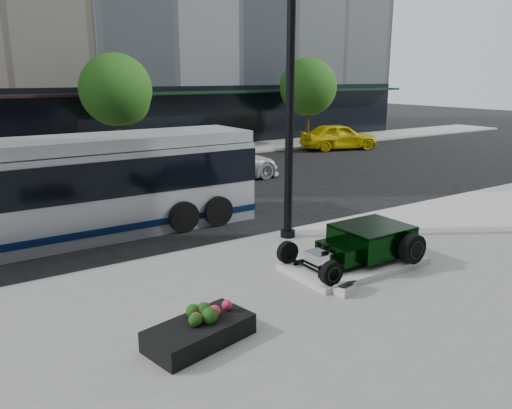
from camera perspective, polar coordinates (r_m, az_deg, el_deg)
ground at (r=16.25m, az=-3.89°, el=-2.10°), size 120.00×120.00×0.00m
sidewalk_far at (r=28.99m, az=-17.70°, el=4.74°), size 70.00×4.00×0.12m
street_trees at (r=28.08m, az=-15.46°, el=12.23°), size 29.80×3.80×5.70m
display_plinth at (r=12.46m, az=11.15°, el=-6.65°), size 3.40×1.80×0.15m
hot_rod at (r=12.52m, az=12.36°, el=-4.17°), size 3.22×2.00×0.81m
info_plaque at (r=10.90m, az=10.09°, el=-9.48°), size 0.45×0.36×0.31m
lamppost at (r=13.80m, az=3.87°, el=10.45°), size 0.42×0.42×7.67m
flower_planter at (r=8.98m, az=-6.47°, el=-14.13°), size 2.02×1.30×0.61m
transit_bus at (r=15.29m, az=-22.13°, el=1.55°), size 12.12×2.88×2.92m
white_sedan at (r=22.74m, az=-3.75°, el=4.72°), size 5.41×2.23×1.56m
yellow_taxi at (r=32.87m, az=9.45°, el=7.68°), size 5.29×3.26×1.68m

